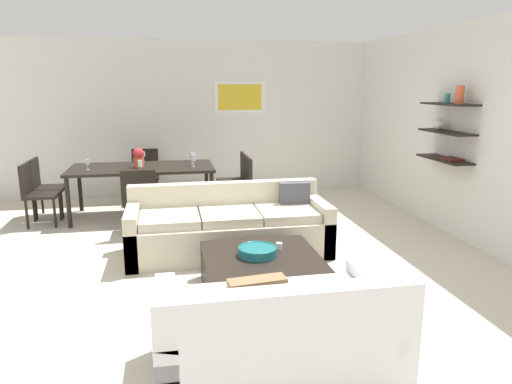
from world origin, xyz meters
TOP-DOWN VIEW (x-y plane):
  - ground_plane at (0.00, 0.00)m, footprint 18.00×18.00m
  - back_wall_unit at (0.30, 3.53)m, footprint 8.40×0.09m
  - right_wall_shelf_unit at (3.03, 0.60)m, footprint 0.34×8.20m
  - sofa_beige at (0.03, 0.34)m, footprint 2.31×0.90m
  - loveseat_white at (0.04, -2.10)m, footprint 1.61×0.90m
  - coffee_table at (0.18, -0.84)m, footprint 1.07×1.07m
  - decorative_bowl at (0.15, -0.83)m, footprint 0.37×0.37m
  - candle_jar at (0.38, -0.70)m, footprint 0.06×0.06m
  - dining_table at (-1.02, 2.17)m, footprint 2.09×1.03m
  - dining_chair_head at (-1.02, 3.09)m, footprint 0.44×0.44m
  - dining_chair_right_near at (0.43, 1.94)m, footprint 0.44×0.44m
  - dining_chair_right_far at (0.43, 2.40)m, footprint 0.44×0.44m
  - dining_chair_left_near at (-2.48, 1.94)m, footprint 0.44×0.44m
  - dining_chair_foot at (-1.02, 1.25)m, footprint 0.44×0.44m
  - dining_chair_left_far at (-2.48, 2.40)m, footprint 0.44×0.44m
  - wine_glass_left_near at (-1.78, 2.04)m, footprint 0.06×0.06m
  - wine_glass_head at (-1.02, 2.63)m, footprint 0.07×0.07m
  - wine_glass_right_far at (-0.27, 2.30)m, footprint 0.07×0.07m
  - wine_glass_right_near at (-0.27, 2.04)m, footprint 0.07×0.07m
  - wine_glass_foot at (-1.02, 1.71)m, footprint 0.06×0.06m
  - centerpiece_vase at (-1.06, 2.12)m, footprint 0.16×0.16m

SIDE VIEW (x-z plane):
  - ground_plane at x=0.00m, z-range 0.00..0.00m
  - coffee_table at x=0.18m, z-range 0.00..0.38m
  - sofa_beige at x=0.03m, z-range -0.10..0.68m
  - loveseat_white at x=0.04m, z-range -0.10..0.68m
  - candle_jar at x=0.38m, z-range 0.38..0.45m
  - decorative_bowl at x=0.15m, z-range 0.38..0.47m
  - dining_chair_head at x=-1.02m, z-range 0.06..0.94m
  - dining_chair_right_near at x=0.43m, z-range 0.06..0.94m
  - dining_chair_right_far at x=0.43m, z-range 0.06..0.94m
  - dining_chair_left_near at x=-2.48m, z-range 0.06..0.94m
  - dining_chair_foot at x=-1.02m, z-range 0.06..0.94m
  - dining_chair_left_far at x=-2.48m, z-range 0.06..0.94m
  - dining_table at x=-1.02m, z-range 0.32..1.07m
  - wine_glass_left_near at x=-1.78m, z-range 0.78..0.93m
  - wine_glass_head at x=-1.02m, z-range 0.78..0.95m
  - wine_glass_foot at x=-1.02m, z-range 0.78..0.95m
  - wine_glass_right_near at x=-0.27m, z-range 0.79..0.97m
  - wine_glass_right_far at x=-0.27m, z-range 0.79..0.97m
  - centerpiece_vase at x=-1.06m, z-range 0.75..1.04m
  - right_wall_shelf_unit at x=3.03m, z-range 0.00..2.70m
  - back_wall_unit at x=0.30m, z-range 0.00..2.70m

